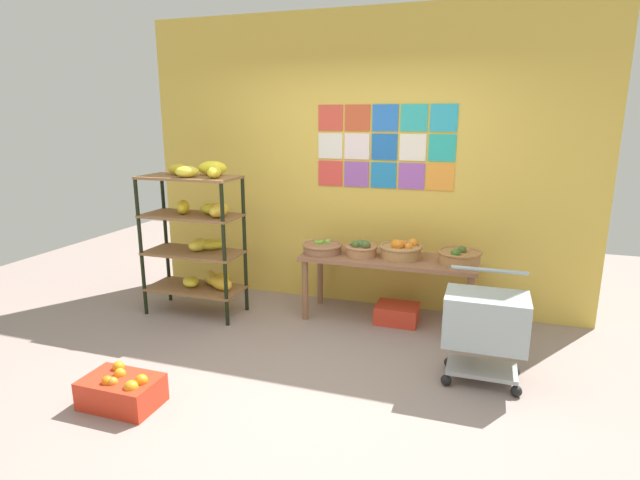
{
  "coord_description": "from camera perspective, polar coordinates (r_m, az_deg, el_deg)",
  "views": [
    {
      "loc": [
        1.23,
        -3.13,
        1.92
      ],
      "look_at": [
        -0.1,
        0.85,
        0.89
      ],
      "focal_mm": 28.16,
      "sensor_mm": 36.0,
      "label": 1
    }
  ],
  "objects": [
    {
      "name": "ground",
      "position": [
        3.87,
        -2.75,
        -16.03
      ],
      "size": [
        9.62,
        9.62,
        0.0
      ],
      "primitive_type": "plane",
      "color": "gray"
    },
    {
      "name": "back_wall_with_art",
      "position": [
        5.13,
        4.59,
        8.7
      ],
      "size": [
        4.58,
        0.07,
        2.94
      ],
      "color": "gold",
      "rests_on": "ground"
    },
    {
      "name": "fruit_basket_centre",
      "position": [
        4.78,
        4.69,
        -0.99
      ],
      "size": [
        0.31,
        0.31,
        0.16
      ],
      "color": "#B17B4F",
      "rests_on": "display_table"
    },
    {
      "name": "fruit_basket_back_left",
      "position": [
        4.76,
        9.2,
        -1.09
      ],
      "size": [
        0.4,
        0.4,
        0.18
      ],
      "color": "#AE814B",
      "rests_on": "display_table"
    },
    {
      "name": "banana_shelf_unit",
      "position": [
        5.03,
        -13.47,
        0.97
      ],
      "size": [
        0.95,
        0.51,
        1.52
      ],
      "color": "black",
      "rests_on": "ground"
    },
    {
      "name": "fruit_basket_back_right",
      "position": [
        4.68,
        15.56,
        -1.77
      ],
      "size": [
        0.39,
        0.39,
        0.17
      ],
      "color": "#A57443",
      "rests_on": "display_table"
    },
    {
      "name": "shopping_cart",
      "position": [
        3.89,
        18.27,
        -8.94
      ],
      "size": [
        0.58,
        0.44,
        0.82
      ],
      "rotation": [
        0.0,
        0.0,
        -0.21
      ],
      "color": "black",
      "rests_on": "ground"
    },
    {
      "name": "produce_crate_under_table",
      "position": [
        4.93,
        8.75,
        -8.26
      ],
      "size": [
        0.4,
        0.32,
        0.17
      ],
      "primitive_type": "cube",
      "color": "red",
      "rests_on": "ground"
    },
    {
      "name": "display_table",
      "position": [
        4.81,
        7.78,
        -2.81
      ],
      "size": [
        1.64,
        0.58,
        0.64
      ],
      "color": "#8F5E43",
      "rests_on": "ground"
    },
    {
      "name": "fruit_basket_right",
      "position": [
        4.88,
        0.26,
        -0.84
      ],
      "size": [
        0.4,
        0.4,
        0.12
      ],
      "color": "#966649",
      "rests_on": "display_table"
    },
    {
      "name": "orange_crate_foreground",
      "position": [
        3.82,
        -21.59,
        -15.62
      ],
      "size": [
        0.52,
        0.33,
        0.26
      ],
      "color": "red",
      "rests_on": "ground"
    }
  ]
}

